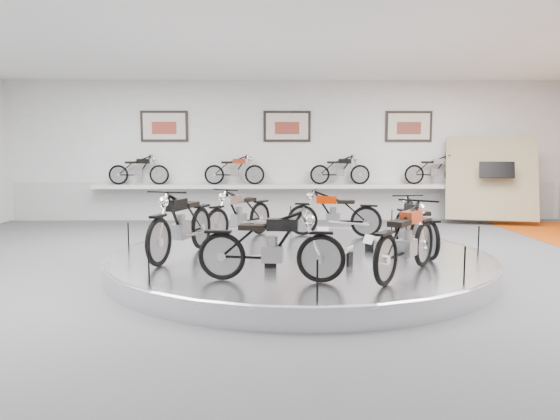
{
  "coord_description": "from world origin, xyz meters",
  "views": [
    {
      "loc": [
        -0.52,
        -8.79,
        2.07
      ],
      "look_at": [
        -0.33,
        0.6,
        1.01
      ],
      "focal_mm": 35.0,
      "sensor_mm": 36.0,
      "label": 1
    }
  ],
  "objects_px": {
    "bike_a": "(416,225)",
    "shelf": "(287,186)",
    "bike_c": "(239,213)",
    "bike_d": "(181,223)",
    "bike_b": "(334,213)",
    "bike_f": "(406,239)",
    "display_platform": "(300,262)",
    "bike_e": "(271,245)"
  },
  "relations": [
    {
      "from": "bike_a",
      "to": "shelf",
      "type": "bearing_deg",
      "value": 10.73
    },
    {
      "from": "bike_c",
      "to": "bike_d",
      "type": "relative_size",
      "value": 0.9
    },
    {
      "from": "bike_b",
      "to": "bike_c",
      "type": "height_order",
      "value": "bike_c"
    },
    {
      "from": "bike_d",
      "to": "bike_f",
      "type": "distance_m",
      "value": 3.62
    },
    {
      "from": "display_platform",
      "to": "shelf",
      "type": "xyz_separation_m",
      "value": [
        0.0,
        6.4,
        0.85
      ]
    },
    {
      "from": "display_platform",
      "to": "bike_e",
      "type": "distance_m",
      "value": 2.12
    },
    {
      "from": "bike_d",
      "to": "bike_e",
      "type": "xyz_separation_m",
      "value": [
        1.45,
        -1.69,
        -0.07
      ]
    },
    {
      "from": "bike_c",
      "to": "bike_a",
      "type": "bearing_deg",
      "value": 98.49
    },
    {
      "from": "display_platform",
      "to": "bike_a",
      "type": "xyz_separation_m",
      "value": [
        1.97,
        0.03,
        0.63
      ]
    },
    {
      "from": "bike_d",
      "to": "bike_a",
      "type": "bearing_deg",
      "value": 111.56
    },
    {
      "from": "bike_a",
      "to": "bike_e",
      "type": "xyz_separation_m",
      "value": [
        -2.47,
        -1.99,
        0.01
      ]
    },
    {
      "from": "display_platform",
      "to": "bike_b",
      "type": "distance_m",
      "value": 2.07
    },
    {
      "from": "bike_f",
      "to": "bike_b",
      "type": "bearing_deg",
      "value": 45.21
    },
    {
      "from": "display_platform",
      "to": "bike_e",
      "type": "xyz_separation_m",
      "value": [
        -0.5,
        -1.95,
        0.64
      ]
    },
    {
      "from": "display_platform",
      "to": "bike_b",
      "type": "relative_size",
      "value": 3.95
    },
    {
      "from": "shelf",
      "to": "bike_f",
      "type": "relative_size",
      "value": 6.22
    },
    {
      "from": "bike_b",
      "to": "bike_e",
      "type": "bearing_deg",
      "value": 83.58
    },
    {
      "from": "bike_a",
      "to": "bike_e",
      "type": "bearing_deg",
      "value": 122.39
    },
    {
      "from": "bike_a",
      "to": "bike_c",
      "type": "bearing_deg",
      "value": 57.15
    },
    {
      "from": "display_platform",
      "to": "bike_f",
      "type": "xyz_separation_m",
      "value": [
        1.39,
        -1.66,
        0.67
      ]
    },
    {
      "from": "bike_a",
      "to": "bike_e",
      "type": "relative_size",
      "value": 0.98
    },
    {
      "from": "display_platform",
      "to": "bike_a",
      "type": "distance_m",
      "value": 2.07
    },
    {
      "from": "bike_f",
      "to": "bike_c",
      "type": "bearing_deg",
      "value": 73.22
    },
    {
      "from": "shelf",
      "to": "bike_c",
      "type": "xyz_separation_m",
      "value": [
        -1.1,
        -4.84,
        -0.19
      ]
    },
    {
      "from": "bike_a",
      "to": "bike_b",
      "type": "relative_size",
      "value": 1.01
    },
    {
      "from": "shelf",
      "to": "bike_e",
      "type": "xyz_separation_m",
      "value": [
        -0.5,
        -8.35,
        -0.21
      ]
    },
    {
      "from": "bike_d",
      "to": "bike_f",
      "type": "height_order",
      "value": "bike_d"
    },
    {
      "from": "bike_d",
      "to": "bike_f",
      "type": "xyz_separation_m",
      "value": [
        3.34,
        -1.4,
        -0.04
      ]
    },
    {
      "from": "display_platform",
      "to": "bike_d",
      "type": "bearing_deg",
      "value": -172.41
    },
    {
      "from": "bike_f",
      "to": "bike_a",
      "type": "bearing_deg",
      "value": 16.34
    },
    {
      "from": "display_platform",
      "to": "shelf",
      "type": "relative_size",
      "value": 0.58
    },
    {
      "from": "bike_e",
      "to": "bike_f",
      "type": "bearing_deg",
      "value": 16.81
    },
    {
      "from": "shelf",
      "to": "bike_b",
      "type": "distance_m",
      "value": 4.67
    },
    {
      "from": "bike_a",
      "to": "bike_f",
      "type": "bearing_deg",
      "value": 154.41
    },
    {
      "from": "bike_a",
      "to": "bike_d",
      "type": "distance_m",
      "value": 3.93
    },
    {
      "from": "bike_c",
      "to": "bike_d",
      "type": "xyz_separation_m",
      "value": [
        -0.85,
        -1.82,
        0.06
      ]
    },
    {
      "from": "bike_e",
      "to": "bike_f",
      "type": "xyz_separation_m",
      "value": [
        1.88,
        0.3,
        0.03
      ]
    },
    {
      "from": "display_platform",
      "to": "bike_f",
      "type": "bearing_deg",
      "value": -50.07
    },
    {
      "from": "bike_c",
      "to": "bike_f",
      "type": "xyz_separation_m",
      "value": [
        2.49,
        -3.21,
        0.01
      ]
    },
    {
      "from": "shelf",
      "to": "bike_d",
      "type": "bearing_deg",
      "value": -106.33
    },
    {
      "from": "shelf",
      "to": "bike_c",
      "type": "height_order",
      "value": "bike_c"
    },
    {
      "from": "display_platform",
      "to": "bike_e",
      "type": "relative_size",
      "value": 3.82
    }
  ]
}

